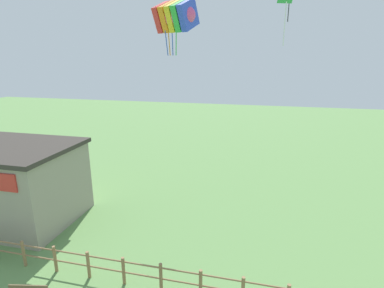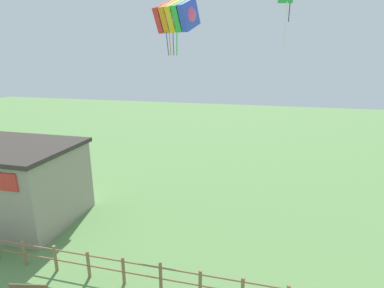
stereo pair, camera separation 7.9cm
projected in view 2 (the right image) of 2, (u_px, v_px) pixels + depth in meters
name	position (u px, v px, depth m)	size (l,w,h in m)	color
wooden_fence	(180.00, 279.00, 12.00)	(21.65, 0.14, 1.29)	olive
seaside_building	(4.00, 181.00, 17.60)	(8.70, 5.37, 4.54)	gray
kite_rainbow_parafoil	(177.00, 16.00, 17.58)	(3.10, 2.66, 3.19)	#E54C8C
kite_green_diamond	(287.00, 0.00, 14.14)	(0.88, 0.76, 2.86)	green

